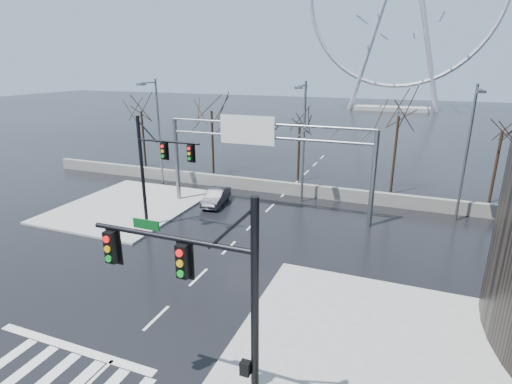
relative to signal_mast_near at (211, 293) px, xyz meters
The scene contains 16 objects.
ground 8.15m from the signal_mast_near, 141.85° to the left, with size 260.00×260.00×0.00m, color black.
sidewalk_right_ext 9.12m from the signal_mast_near, 51.18° to the left, with size 12.00×10.00×0.15m, color gray.
sidewalk_far 23.25m from the signal_mast_near, 135.18° to the left, with size 10.00×12.00×0.15m, color gray.
barrier_wall 24.96m from the signal_mast_near, 102.07° to the left, with size 52.00×0.50×1.10m, color slate.
signal_mast_near is the anchor object (origin of this frame).
signal_mast_far 17.03m from the signal_mast_near, 130.26° to the left, with size 4.72×0.41×8.00m.
sign_gantry 19.79m from the signal_mast_near, 106.19° to the left, with size 16.36×0.40×7.60m.
streetlight_left 28.07m from the signal_mast_near, 127.67° to the left, with size 0.50×2.55×10.00m.
streetlight_mid 22.44m from the signal_mast_near, 98.05° to the left, with size 0.50×2.55×10.00m.
streetlight_right 23.92m from the signal_mast_near, 68.25° to the left, with size 0.50×2.55×10.00m.
tree_far_left 36.36m from the signal_mast_near, 129.53° to the left, with size 3.50×3.50×7.00m.
tree_left 30.98m from the signal_mast_near, 117.18° to the left, with size 3.75×3.75×7.50m.
tree_center 29.00m from the signal_mast_near, 100.21° to the left, with size 3.25×3.25×6.50m.
tree_right 27.84m from the signal_mast_near, 82.02° to the left, with size 3.90×3.90×7.80m.
tree_far_right 30.45m from the signal_mast_near, 67.07° to the left, with size 3.40×3.40×6.80m.
car 21.91m from the signal_mast_near, 116.66° to the left, with size 1.43×4.09×1.35m, color black.
Camera 1 is at (10.08, -13.12, 11.29)m, focal length 28.00 mm.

